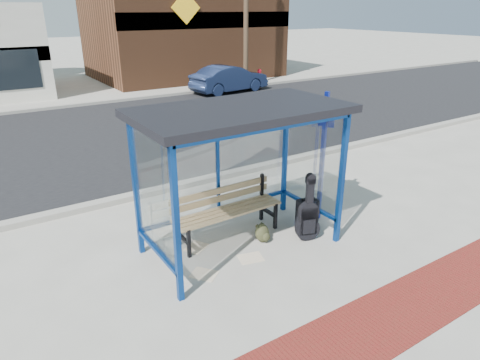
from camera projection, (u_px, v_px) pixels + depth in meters
ground at (241, 246)px, 7.35m from camera, size 120.00×120.00×0.00m
brick_paver_strip at (355, 336)px, 5.33m from camera, size 60.00×1.00×0.01m
curb_near at (171, 187)px, 9.58m from camera, size 60.00×0.25×0.12m
street_asphalt at (104, 137)px, 13.58m from camera, size 60.00×10.00×0.00m
curb_far at (67, 106)px, 17.52m from camera, size 60.00×0.25×0.12m
far_sidewalk at (58, 100)px, 19.02m from camera, size 60.00×4.00×0.01m
bus_shelter at (239, 128)px, 6.63m from camera, size 3.30×1.80×2.42m
storefront_brown at (182, 19)px, 24.57m from camera, size 10.00×7.08×6.40m
utility_pole_east at (246, 1)px, 20.77m from camera, size 1.60×0.24×8.00m
bench at (226, 208)px, 7.51m from camera, size 2.01×0.51×0.95m
guitar_bag at (308, 218)px, 7.40m from camera, size 0.44×0.26×1.17m
suitcase at (307, 214)px, 7.81m from camera, size 0.39×0.27×0.64m
backpack at (263, 233)px, 7.44m from camera, size 0.31×0.29×0.33m
sign_post at (323, 150)px, 7.84m from camera, size 0.16×0.29×2.45m
newspaper_a at (204, 274)px, 6.57m from camera, size 0.48×0.50×0.01m
newspaper_b at (251, 258)px, 6.99m from camera, size 0.46×0.40×0.01m
newspaper_c at (196, 247)px, 7.31m from camera, size 0.48×0.45×0.01m
parked_car at (229, 79)px, 20.47m from camera, size 4.02×1.84×1.28m
fire_hydrant at (259, 75)px, 23.17m from camera, size 0.33×0.22×0.74m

